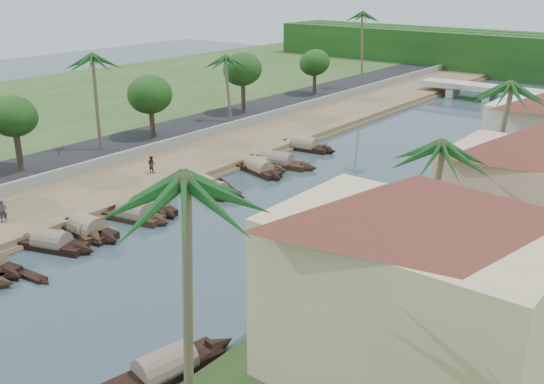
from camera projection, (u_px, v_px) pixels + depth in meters
The scene contains 37 objects.
ground at pixel (160, 272), 41.22m from camera, with size 220.00×220.00×0.00m, color #31434A.
left_bank at pixel (199, 158), 65.16m from camera, with size 10.00×180.00×0.80m, color brown.
right_bank at pixel (537, 240), 44.74m from camera, with size 16.00×180.00×1.20m, color #2A451B.
road at pixel (146, 142), 70.00m from camera, with size 8.00×180.00×1.40m, color black.
retaining_wall at pixel (172, 143), 67.27m from camera, with size 0.40×180.00×1.10m, color gray.
far_left_fill at pixel (22, 112), 85.41m from camera, with size 45.00×220.00×1.35m, color #2A451B.
bridge at pixel (510, 92), 93.81m from camera, with size 28.00×4.00×2.40m.
building_near at pixel (409, 283), 26.52m from camera, with size 14.85×14.85×10.20m.
building_mid at pixel (539, 195), 37.84m from camera, with size 14.11×14.11×9.70m.
sampan_3 at pixel (52, 243), 44.59m from camera, with size 7.62×3.93×2.05m.
sampan_4 at pixel (85, 228), 47.33m from camera, with size 7.42×3.58×2.09m.
sampan_5 at pixel (87, 229), 47.02m from camera, with size 7.35×2.20×2.32m.
sampan_6 at pixel (134, 215), 49.80m from camera, with size 7.41×3.25×2.17m.
sampan_7 at pixel (157, 205), 51.91m from camera, with size 6.70×2.80×1.81m.
sampan_8 at pixel (207, 188), 56.11m from camera, with size 7.47×3.80×2.25m.
sampan_9 at pixel (213, 190), 55.51m from camera, with size 7.47×2.27×1.91m.
sampan_10 at pixel (257, 166), 62.41m from camera, with size 7.08×3.10×1.95m.
sampan_11 at pixel (260, 169), 61.38m from camera, with size 7.29×3.42×2.07m.
sampan_12 at pixel (277, 162), 63.75m from camera, with size 9.68×3.71×2.26m.
sampan_13 at pixel (304, 146), 69.57m from camera, with size 8.44×2.87×2.26m.
sampan_14 at pixel (166, 369), 30.50m from camera, with size 3.22×8.81×2.11m.
sampan_15 at pixel (360, 246), 44.18m from camera, with size 2.62×8.09×2.14m.
sampan_16 at pixel (451, 190), 55.61m from camera, with size 3.41×7.20×1.80m.
canoe_1 at pixel (27, 275), 40.62m from camera, with size 4.63×1.21×0.74m.
canoe_2 at pixel (228, 189), 56.78m from camera, with size 5.99×3.78×0.92m.
palm_0 at pixel (176, 186), 19.54m from camera, with size 3.20×3.20×13.38m.
palm_1 at pixel (434, 147), 33.23m from camera, with size 3.20×3.20×10.74m.
palm_2 at pixel (503, 87), 43.50m from camera, with size 3.20×3.20×12.03m.
palm_5 at pixel (92, 58), 61.26m from camera, with size 3.20×3.20×11.44m.
palm_6 at pixel (228, 59), 74.27m from camera, with size 3.20×3.20×9.52m.
palm_8 at pixel (365, 15), 94.41m from camera, with size 3.20×3.20×13.41m.
tree_2 at pixel (14, 117), 56.02m from camera, with size 4.36×4.36×7.07m.
tree_3 at pixel (150, 95), 68.32m from camera, with size 4.99×4.99×6.89m.
tree_4 at pixel (243, 70), 79.83m from camera, with size 4.97×4.97×7.84m.
tree_5 at pixel (315, 63), 92.60m from camera, with size 4.43×4.43×6.64m.
person_near at pixel (3, 211), 47.10m from camera, with size 0.66×0.43×1.80m, color #2B2D34.
person_far at pixel (151, 164), 58.89m from camera, with size 0.83×0.64×1.70m, color #332D23.
Camera 1 is at (28.84, -24.23, 19.21)m, focal length 40.00 mm.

